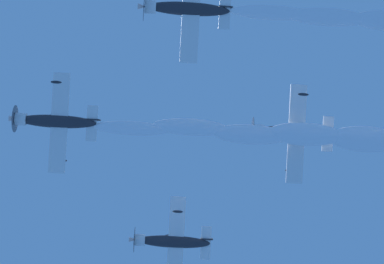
{
  "coord_description": "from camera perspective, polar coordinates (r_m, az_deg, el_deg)",
  "views": [
    {
      "loc": [
        -8.57,
        -31.31,
        1.73
      ],
      "look_at": [
        6.16,
        -12.12,
        74.05
      ],
      "focal_mm": 75.13,
      "sensor_mm": 36.0,
      "label": 1
    }
  ],
  "objects": [
    {
      "name": "airplane_lead",
      "position": [
        76.19,
        -9.76,
        0.76
      ],
      "size": [
        8.24,
        8.27,
        3.69
      ],
      "color": "#232328"
    },
    {
      "name": "airplane_right_wingman",
      "position": [
        81.74,
        -1.5,
        -7.78
      ],
      "size": [
        8.22,
        8.14,
        3.84
      ],
      "color": "#232328"
    },
    {
      "name": "airplane_left_wingman",
      "position": [
        72.19,
        -0.47,
        8.75
      ],
      "size": [
        8.18,
        8.3,
        3.3
      ],
      "color": "#232328"
    },
    {
      "name": "smoke_trail_lead",
      "position": [
        76.45,
        9.2,
        -0.32
      ],
      "size": [
        29.48,
        21.22,
        2.75
      ],
      "color": "white"
    },
    {
      "name": "airplane_slot_tail",
      "position": [
        77.05,
        7.04,
        -0.03
      ],
      "size": [
        8.21,
        8.26,
        3.51
      ],
      "color": "#232328"
    }
  ]
}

